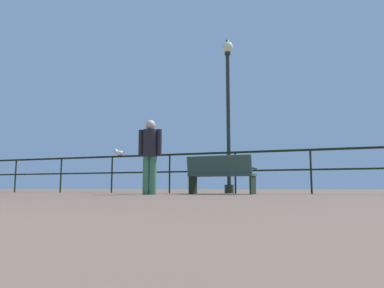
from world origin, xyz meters
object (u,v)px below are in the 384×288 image
Objects in this scene: seagull_on_rail at (119,153)px; bench_near_left at (220,173)px; person_at_railing at (150,151)px; lamppost_center at (228,100)px.

bench_near_left is at bearing -15.91° from seagull_on_rail.
seagull_on_rail is at bearing 164.09° from bench_near_left.
person_at_railing reaches higher than bench_near_left.
seagull_on_rail is (-1.96, 1.89, 0.21)m from person_at_railing.
person_at_railing is (-1.27, -0.97, 0.43)m from bench_near_left.
lamppost_center is at bearing 96.02° from bench_near_left.
lamppost_center is at bearing 62.95° from person_at_railing.
lamppost_center is 2.93m from person_at_railing.
lamppost_center reaches higher than bench_near_left.
person_at_railing is at bearing -117.05° from lamppost_center.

